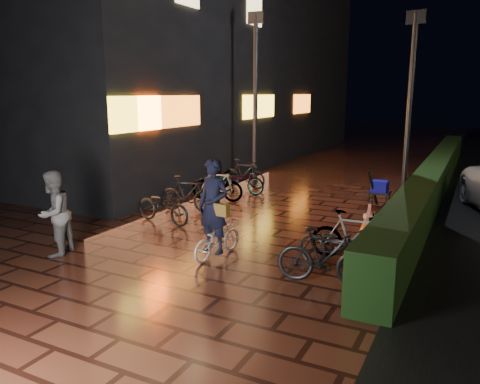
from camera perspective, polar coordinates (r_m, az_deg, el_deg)
The scene contains 11 objects.
ground at distance 9.77m, azimuth -1.64°, elevation -6.67°, with size 80.00×80.00×0.00m, color #381911.
hedge at distance 16.36m, azimuth 22.71°, elevation 1.82°, with size 0.70×20.00×1.00m, color black.
bystander_person at distance 9.75m, azimuth -21.76°, elevation -2.45°, with size 0.81×0.63×1.68m, color #5E5E61.
storefront_block at distance 24.11m, azimuth -8.59°, elevation 15.13°, with size 12.09×22.00×9.00m.
lamp_post_hedge at distance 13.45m, azimuth 19.99°, elevation 10.17°, with size 0.50×0.16×5.20m.
lamp_post_sf at distance 16.28m, azimuth 1.89°, elevation 12.12°, with size 0.55×0.16×5.75m.
cyclist at distance 8.95m, azimuth -3.04°, elevation -3.62°, with size 0.73×1.41×1.94m.
traffic_barrier at distance 10.32m, azimuth 15.33°, elevation -4.13°, with size 0.65×1.66×0.68m.
cart_assembly at distance 13.47m, azimuth 16.60°, elevation 0.48°, with size 0.60×0.59×1.08m.
parked_bikes_storefront at distance 13.58m, azimuth -3.28°, elevation 0.65°, with size 1.92×5.44×0.96m.
parked_bikes_hedge at distance 8.54m, azimuth 12.08°, elevation -6.46°, with size 1.76×1.96×0.96m.
Camera 1 is at (4.47, -8.10, 3.13)m, focal length 35.00 mm.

